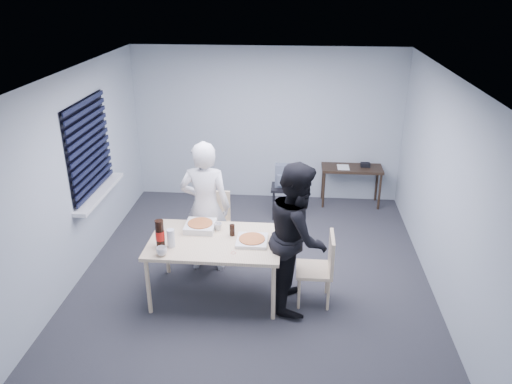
# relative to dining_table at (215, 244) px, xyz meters

# --- Properties ---
(room) EXTENTS (5.00, 5.00, 5.00)m
(room) POSITION_rel_dining_table_xyz_m (-1.78, 0.94, 0.74)
(room) COLOR #2A2A2E
(room) RESTS_ON ground
(dining_table) EXTENTS (1.55, 0.98, 0.75)m
(dining_table) POSITION_rel_dining_table_xyz_m (0.00, 0.00, 0.00)
(dining_table) COLOR beige
(dining_table) RESTS_ON ground
(chair_far) EXTENTS (0.42, 0.42, 0.89)m
(chair_far) POSITION_rel_dining_table_xyz_m (-0.18, 1.03, -0.18)
(chair_far) COLOR beige
(chair_far) RESTS_ON ground
(chair_right) EXTENTS (0.42, 0.42, 0.89)m
(chair_right) POSITION_rel_dining_table_xyz_m (1.26, -0.04, -0.18)
(chair_right) COLOR beige
(chair_right) RESTS_ON ground
(person_white) EXTENTS (0.65, 0.42, 1.77)m
(person_white) POSITION_rel_dining_table_xyz_m (-0.22, 0.61, 0.19)
(person_white) COLOR silver
(person_white) RESTS_ON ground
(person_black) EXTENTS (0.47, 0.86, 1.77)m
(person_black) POSITION_rel_dining_table_xyz_m (0.97, -0.06, 0.19)
(person_black) COLOR black
(person_black) RESTS_ON ground
(side_table) EXTENTS (1.01, 0.45, 0.67)m
(side_table) POSITION_rel_dining_table_xyz_m (1.86, 2.82, -0.10)
(side_table) COLOR black
(side_table) RESTS_ON ground
(stool) EXTENTS (0.38, 0.38, 0.53)m
(stool) POSITION_rel_dining_table_xyz_m (0.73, 2.24, -0.28)
(stool) COLOR black
(stool) RESTS_ON ground
(backpack) EXTENTS (0.27, 0.20, 0.37)m
(backpack) POSITION_rel_dining_table_xyz_m (0.73, 2.23, 0.01)
(backpack) COLOR slate
(backpack) RESTS_ON stool
(pizza_box_a) EXTENTS (0.36, 0.36, 0.09)m
(pizza_box_a) POSITION_rel_dining_table_xyz_m (-0.22, 0.26, 0.10)
(pizza_box_a) COLOR white
(pizza_box_a) RESTS_ON dining_table
(pizza_box_b) EXTENTS (0.36, 0.36, 0.05)m
(pizza_box_b) POSITION_rel_dining_table_xyz_m (0.44, -0.01, 0.08)
(pizza_box_b) COLOR white
(pizza_box_b) RESTS_ON dining_table
(mug_a) EXTENTS (0.17, 0.17, 0.10)m
(mug_a) POSITION_rel_dining_table_xyz_m (-0.54, -0.39, 0.11)
(mug_a) COLOR silver
(mug_a) RESTS_ON dining_table
(mug_b) EXTENTS (0.10, 0.10, 0.09)m
(mug_b) POSITION_rel_dining_table_xyz_m (-0.00, 0.26, 0.11)
(mug_b) COLOR silver
(mug_b) RESTS_ON dining_table
(cola_glass) EXTENTS (0.07, 0.07, 0.14)m
(cola_glass) POSITION_rel_dining_table_xyz_m (0.19, 0.13, 0.13)
(cola_glass) COLOR black
(cola_glass) RESTS_ON dining_table
(soda_bottle) EXTENTS (0.10, 0.10, 0.33)m
(soda_bottle) POSITION_rel_dining_table_xyz_m (-0.60, -0.20, 0.22)
(soda_bottle) COLOR black
(soda_bottle) RESTS_ON dining_table
(plastic_cups) EXTENTS (0.12, 0.12, 0.21)m
(plastic_cups) POSITION_rel_dining_table_xyz_m (-0.48, -0.19, 0.17)
(plastic_cups) COLOR silver
(plastic_cups) RESTS_ON dining_table
(rubber_band) EXTENTS (0.07, 0.07, 0.00)m
(rubber_band) POSITION_rel_dining_table_xyz_m (0.25, -0.28, 0.06)
(rubber_band) COLOR red
(rubber_band) RESTS_ON dining_table
(papers) EXTENTS (0.28, 0.32, 0.00)m
(papers) POSITION_rel_dining_table_xyz_m (1.71, 2.80, -0.02)
(papers) COLOR white
(papers) RESTS_ON side_table
(black_box) EXTENTS (0.16, 0.12, 0.07)m
(black_box) POSITION_rel_dining_table_xyz_m (2.08, 2.86, 0.01)
(black_box) COLOR black
(black_box) RESTS_ON side_table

